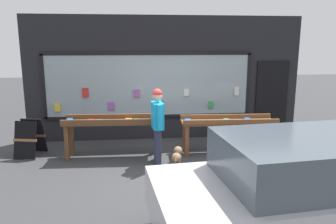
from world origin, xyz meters
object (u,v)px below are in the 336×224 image
at_px(display_table_left, 113,125).
at_px(parked_car, 307,186).
at_px(display_table_right, 228,124).
at_px(sandwich_board_sign, 30,138).
at_px(person_browsing, 158,121).
at_px(small_dog, 177,155).

relative_size(display_table_left, parked_car, 0.54).
xyz_separation_m(display_table_right, sandwich_board_sign, (-4.62, 0.29, -0.26)).
xyz_separation_m(display_table_left, person_browsing, (0.97, -0.53, 0.20)).
relative_size(person_browsing, small_dog, 2.78).
distance_m(display_table_right, parked_car, 3.55).
height_order(display_table_left, person_browsing, person_browsing).
relative_size(sandwich_board_sign, parked_car, 0.20).
height_order(person_browsing, small_dog, person_browsing).
bearing_deg(sandwich_board_sign, display_table_right, 8.83).
distance_m(display_table_left, display_table_right, 2.69).
xyz_separation_m(display_table_left, parked_car, (2.70, -3.55, -0.01)).
relative_size(display_table_left, small_dog, 3.80).
relative_size(person_browsing, sandwich_board_sign, 1.94).
distance_m(display_table_left, small_dog, 1.65).
height_order(display_table_right, person_browsing, person_browsing).
bearing_deg(display_table_right, display_table_left, -179.98).
bearing_deg(display_table_right, small_dog, -148.73).
distance_m(display_table_right, sandwich_board_sign, 4.64).
xyz_separation_m(display_table_left, sandwich_board_sign, (-1.93, 0.29, -0.32)).
bearing_deg(display_table_left, small_dog, -30.66).
bearing_deg(small_dog, display_table_left, 72.87).
distance_m(small_dog, parked_car, 3.09).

